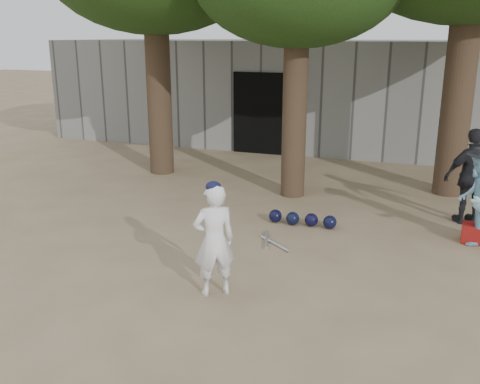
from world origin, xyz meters
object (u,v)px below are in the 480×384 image
at_px(boy_player, 214,240).
at_px(spectator_blue, 476,199).
at_px(spectator_dark, 472,177).
at_px(red_bag, 476,233).

height_order(boy_player, spectator_blue, spectator_blue).
xyz_separation_m(spectator_dark, red_bag, (0.08, -0.97, -0.68)).
xyz_separation_m(boy_player, red_bag, (3.23, 2.99, -0.57)).
bearing_deg(boy_player, spectator_blue, -172.95).
relative_size(spectator_dark, red_bag, 3.95).
distance_m(spectator_blue, spectator_dark, 1.00).
relative_size(boy_player, spectator_blue, 1.00).
bearing_deg(red_bag, spectator_dark, 94.83).
bearing_deg(boy_player, spectator_dark, -164.58).
bearing_deg(red_bag, boy_player, -137.17).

